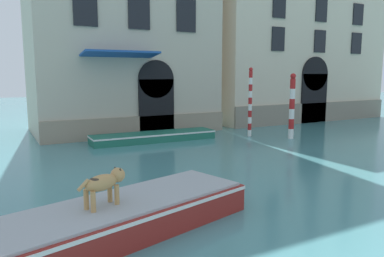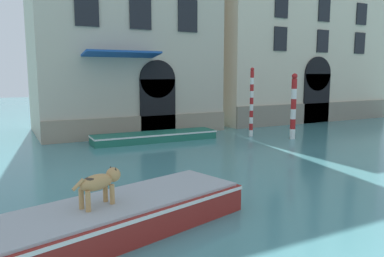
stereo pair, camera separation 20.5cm
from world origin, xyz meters
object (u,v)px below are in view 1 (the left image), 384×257
object	(u,v)px
boat_moored_near_palazzo	(154,137)
boat_foreground	(116,218)
mooring_pole_2	(292,106)
dog_on_deck	(105,182)
mooring_pole_0	(250,102)

from	to	relation	value
boat_moored_near_palazzo	boat_foreground	bearing A→B (deg)	-115.25
boat_foreground	mooring_pole_2	xyz separation A→B (m)	(11.78, 7.34, 1.37)
dog_on_deck	mooring_pole_0	bearing A→B (deg)	18.61
boat_moored_near_palazzo	mooring_pole_0	bearing A→B (deg)	-10.43
boat_foreground	boat_moored_near_palazzo	size ratio (longest dim) A/B	1.02
dog_on_deck	mooring_pole_2	world-z (taller)	mooring_pole_2
dog_on_deck	mooring_pole_2	bearing A→B (deg)	9.53
boat_moored_near_palazzo	mooring_pole_0	distance (m)	5.61
boat_moored_near_palazzo	mooring_pole_0	xyz separation A→B (m)	(5.24, -1.09, 1.66)
dog_on_deck	boat_moored_near_palazzo	bearing A→B (deg)	40.37
boat_moored_near_palazzo	mooring_pole_2	world-z (taller)	mooring_pole_2
boat_foreground	mooring_pole_0	world-z (taller)	mooring_pole_0
boat_foreground	dog_on_deck	world-z (taller)	dog_on_deck
boat_foreground	mooring_pole_0	xyz separation A→B (m)	(10.30, 9.01, 1.53)
boat_moored_near_palazzo	mooring_pole_2	xyz separation A→B (m)	(6.72, -2.76, 1.51)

